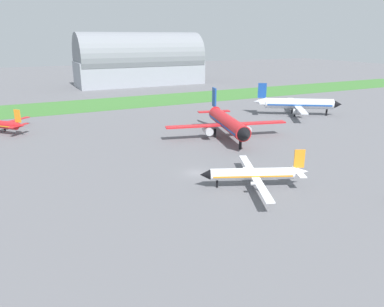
# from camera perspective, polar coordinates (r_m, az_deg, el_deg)

# --- Properties ---
(ground_plane) EXTENTS (600.00, 600.00, 0.00)m
(ground_plane) POSITION_cam_1_polar(r_m,az_deg,el_deg) (71.95, 0.61, -2.99)
(ground_plane) COLOR slate
(grass_taxiway_strip) EXTENTS (360.00, 28.00, 0.08)m
(grass_taxiway_strip) POSITION_cam_1_polar(r_m,az_deg,el_deg) (149.70, -14.18, 7.35)
(grass_taxiway_strip) COLOR #3D7533
(grass_taxiway_strip) RESTS_ON ground_plane
(airplane_foreground_turboprop) EXTENTS (18.37, 21.17, 6.72)m
(airplane_foreground_turboprop) POSITION_cam_1_polar(r_m,az_deg,el_deg) (65.45, 9.60, -3.09)
(airplane_foreground_turboprop) COLOR white
(airplane_foreground_turboprop) RESTS_ON ground_plane
(airplane_parked_jet_far) EXTENTS (26.25, 26.22, 10.51)m
(airplane_parked_jet_far) POSITION_cam_1_polar(r_m,az_deg,el_deg) (129.73, 15.89, 7.38)
(airplane_parked_jet_far) COLOR silver
(airplane_parked_jet_far) RESTS_ON ground_plane
(airplane_midfield_jet) EXTENTS (31.67, 31.29, 11.35)m
(airplane_midfield_jet) POSITION_cam_1_polar(r_m,az_deg,el_deg) (96.29, 5.42, 4.79)
(airplane_midfield_jet) COLOR red
(airplane_midfield_jet) RESTS_ON ground_plane
(hangar_distant) EXTENTS (67.82, 24.74, 27.57)m
(hangar_distant) POSITION_cam_1_polar(r_m,az_deg,el_deg) (207.59, -8.00, 13.85)
(hangar_distant) COLOR #9399A3
(hangar_distant) RESTS_ON ground_plane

